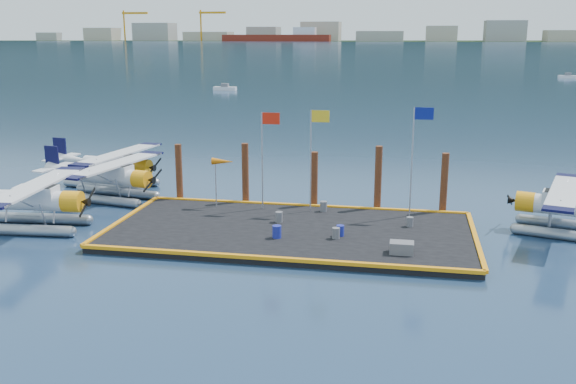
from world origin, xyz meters
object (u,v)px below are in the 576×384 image
seaplane_d (570,210)px  drum_4 (410,222)px  drum_5 (324,206)px  flagpole_blue (416,145)px  seaplane_c (115,167)px  drum_1 (336,233)px  crate (402,248)px  piling_2 (314,182)px  piling_1 (245,176)px  drum_3 (277,232)px  piling_0 (179,174)px  drum_0 (279,217)px  seaplane_b (111,179)px  flagpole_red (265,145)px  piling_3 (378,180)px  drum_2 (340,231)px  seaplane_a (31,203)px  windsock (223,163)px  piling_4 (444,185)px  flagpole_yellow (314,145)px

seaplane_d → drum_4: bearing=114.8°
drum_5 → flagpole_blue: flagpole_blue is taller
seaplane_c → drum_1: (17.50, -10.40, -0.79)m
crate → piling_2: piling_2 is taller
piling_1 → drum_4: bearing=-19.8°
drum_3 → piling_0: (-8.06, 7.18, 1.26)m
drum_0 → seaplane_d: bearing=6.7°
flagpole_blue → piling_2: flagpole_blue is taller
seaplane_c → drum_5: 16.96m
seaplane_b → flagpole_red: size_ratio=1.62×
seaplane_c → drum_4: size_ratio=17.22×
drum_1 → piling_3: 7.10m
flagpole_blue → drum_2: bearing=-129.8°
seaplane_d → drum_0: size_ratio=15.57×
seaplane_d → flagpole_red: (-17.58, 0.80, 2.92)m
piling_0 → piling_2: (9.00, 0.00, -0.10)m
flagpole_red → seaplane_d: bearing=-2.6°
piling_2 → drum_3: bearing=-97.5°
seaplane_a → drum_0: size_ratio=16.45×
seaplane_d → drum_5: bearing=102.1°
seaplane_a → drum_5: bearing=104.4°
drum_0 → drum_4: (7.43, 0.51, -0.03)m
drum_0 → piling_3: 7.06m
seaplane_b → flagpole_red: bearing=92.4°
crate → piling_2: 10.26m
seaplane_b → windsock: 8.63m
flagpole_blue → piling_4: flagpole_blue is taller
drum_0 → drum_5: size_ratio=0.99×
flagpole_blue → flagpole_yellow: bearing=180.0°
drum_0 → drum_4: drum_0 is taller
windsock → piling_2: 5.90m
drum_0 → crate: size_ratio=0.52×
drum_2 → piling_1: piling_1 is taller
seaplane_a → piling_3: (19.39, 7.05, 0.60)m
seaplane_b → flagpole_red: flagpole_red is taller
drum_1 → piling_2: bearing=108.0°
seaplane_b → piling_0: 4.86m
seaplane_b → windsock: windsock is taller
piling_2 → piling_3: piling_3 is taller
seaplane_a → piling_3: size_ratio=2.34×
windsock → piling_2: size_ratio=0.82×
seaplane_b → piling_4: (21.83, 0.02, 0.50)m
flagpole_blue → piling_0: (-15.20, 1.60, -2.69)m
piling_1 → seaplane_c: bearing=161.1°
flagpole_blue → piling_2: (-6.20, 1.60, -2.79)m
drum_3 → piling_0: 10.87m
seaplane_b → drum_0: (12.42, -4.27, -0.79)m
drum_3 → piling_1: (-3.56, 7.18, 1.36)m
flagpole_yellow → crate: bearing=-51.6°
piling_1 → piling_2: 4.50m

